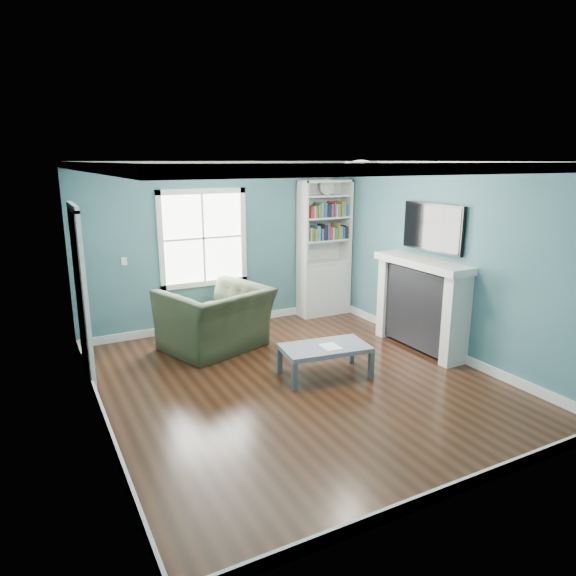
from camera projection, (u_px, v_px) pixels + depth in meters
name	position (u px, v px, depth m)	size (l,w,h in m)	color
floor	(298.00, 382.00, 6.23)	(5.00, 5.00, 0.00)	black
room_walls	(299.00, 253.00, 5.84)	(5.00, 5.00, 5.00)	#3A6974
trim	(298.00, 283.00, 5.93)	(4.50, 5.00, 2.60)	white
window	(203.00, 238.00, 7.87)	(1.40, 0.06, 1.50)	white
bookshelf	(324.00, 262.00, 8.78)	(0.90, 0.35, 2.31)	silver
fireplace	(421.00, 306.00, 7.18)	(0.44, 1.58, 1.30)	black
tv	(433.00, 227.00, 6.97)	(0.06, 1.10, 0.65)	black
door	(80.00, 292.00, 6.16)	(0.12, 0.98, 2.17)	silver
ceiling_fixture	(361.00, 166.00, 6.10)	(0.38, 0.38, 0.15)	white
light_switch	(124.00, 261.00, 7.39)	(0.08, 0.01, 0.12)	white
recliner	(215.00, 309.00, 7.19)	(1.35, 0.88, 1.18)	#242E1D
coffee_table	(325.00, 350.00, 6.34)	(1.14, 0.72, 0.39)	#444D52
paper_sheet	(330.00, 346.00, 6.30)	(0.20, 0.26, 0.00)	white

